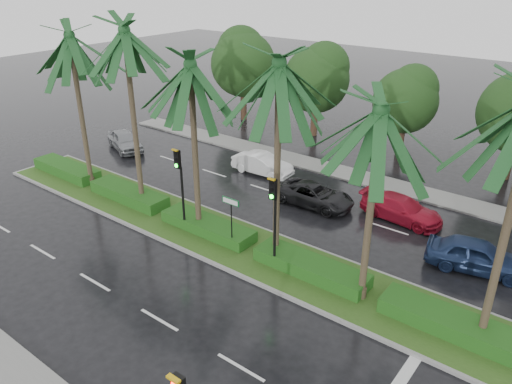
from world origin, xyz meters
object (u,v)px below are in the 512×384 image
Objects in this scene: car_silver at (125,140)px; car_white at (262,164)px; car_red at (401,209)px; car_darkgrey at (314,195)px; car_blue at (477,255)px; signal_median_left at (180,178)px; street_sign at (231,211)px.

car_silver is 10.78m from car_white.
car_silver is 0.94× the size of car_red.
car_red is (9.50, -0.56, -0.03)m from car_white.
car_blue is (9.00, -1.17, 0.11)m from car_darkgrey.
car_blue reaches higher than car_red.
signal_median_left reaches higher than car_darkgrey.
signal_median_left reaches higher than car_red.
car_white reaches higher than car_red.
street_sign is 6.71m from car_darkgrey.
car_white is (10.50, 2.45, -0.04)m from car_silver.
car_darkgrey is at bearing -113.27° from car_white.
car_darkgrey is (15.50, 0.60, -0.08)m from car_silver.
signal_median_left reaches higher than car_silver.
street_sign reaches higher than car_darkgrey.
car_red is 5.13m from car_blue.
car_red is at bearing 44.98° from signal_median_left.
car_red is (5.00, 7.81, -1.49)m from street_sign.
signal_median_left is at bearing 101.88° from car_blue.
car_white is 0.92× the size of car_red.
car_red is at bearing 57.38° from street_sign.
car_silver is (-12.00, 6.10, -2.30)m from signal_median_left.
signal_median_left is at bearing 150.94° from car_darkgrey.
car_white is 0.90× the size of car_darkgrey.
street_sign is at bearing 152.26° from car_red.
car_white is (-1.50, 8.55, -2.34)m from signal_median_left.
signal_median_left is at bearing -176.53° from street_sign.
car_blue is at bearing -70.44° from car_silver.
car_silver is 1.02× the size of car_white.
signal_median_left is at bearing -96.07° from car_silver.
car_red is at bearing -75.44° from car_darkgrey.
street_sign reaches higher than car_red.
car_red is at bearing -63.71° from car_silver.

